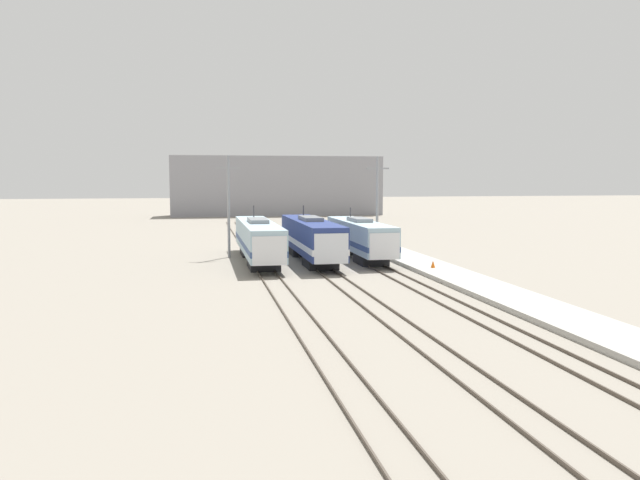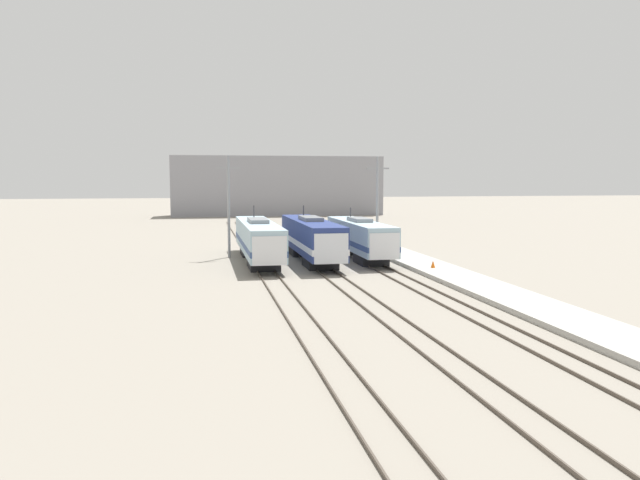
{
  "view_description": "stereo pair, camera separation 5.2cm",
  "coord_description": "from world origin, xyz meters",
  "px_view_note": "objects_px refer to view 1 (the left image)",
  "views": [
    {
      "loc": [
        -10.31,
        -49.67,
        7.8
      ],
      "look_at": [
        -0.07,
        3.01,
        2.45
      ],
      "focal_mm": 35.0,
      "sensor_mm": 36.0,
      "label": 1
    },
    {
      "loc": [
        -10.26,
        -49.68,
        7.8
      ],
      "look_at": [
        -0.07,
        3.01,
        2.45
      ],
      "focal_mm": 35.0,
      "sensor_mm": 36.0,
      "label": 2
    }
  ],
  "objects_px": {
    "locomotive_center": "(312,238)",
    "locomotive_far_left": "(259,240)",
    "locomotive_far_right": "(361,238)",
    "catenary_tower_right": "(377,203)",
    "catenary_tower_left": "(228,204)",
    "traffic_cone": "(433,264)"
  },
  "relations": [
    {
      "from": "locomotive_center",
      "to": "locomotive_far_right",
      "type": "distance_m",
      "value": 5.01
    },
    {
      "from": "locomotive_center",
      "to": "catenary_tower_right",
      "type": "relative_size",
      "value": 1.89
    },
    {
      "from": "locomotive_far_right",
      "to": "catenary_tower_right",
      "type": "bearing_deg",
      "value": 53.6
    },
    {
      "from": "locomotive_far_left",
      "to": "catenary_tower_left",
      "type": "bearing_deg",
      "value": 122.33
    },
    {
      "from": "catenary_tower_right",
      "to": "traffic_cone",
      "type": "height_order",
      "value": "catenary_tower_right"
    },
    {
      "from": "locomotive_far_left",
      "to": "locomotive_far_right",
      "type": "xyz_separation_m",
      "value": [
        9.88,
        0.32,
        -0.03
      ]
    },
    {
      "from": "locomotive_far_left",
      "to": "catenary_tower_left",
      "type": "height_order",
      "value": "catenary_tower_left"
    },
    {
      "from": "catenary_tower_left",
      "to": "traffic_cone",
      "type": "bearing_deg",
      "value": -38.42
    },
    {
      "from": "locomotive_far_right",
      "to": "catenary_tower_right",
      "type": "xyz_separation_m",
      "value": [
        2.72,
        3.69,
        3.23
      ]
    },
    {
      "from": "catenary_tower_right",
      "to": "catenary_tower_left",
      "type": "bearing_deg",
      "value": 180.0
    },
    {
      "from": "catenary_tower_left",
      "to": "traffic_cone",
      "type": "height_order",
      "value": "catenary_tower_left"
    },
    {
      "from": "locomotive_far_left",
      "to": "catenary_tower_left",
      "type": "xyz_separation_m",
      "value": [
        -2.53,
        4.0,
        3.2
      ]
    },
    {
      "from": "locomotive_far_left",
      "to": "locomotive_far_right",
      "type": "bearing_deg",
      "value": 1.84
    },
    {
      "from": "catenary_tower_right",
      "to": "traffic_cone",
      "type": "bearing_deg",
      "value": -85.05
    },
    {
      "from": "catenary_tower_left",
      "to": "catenary_tower_right",
      "type": "bearing_deg",
      "value": 0.0
    },
    {
      "from": "locomotive_far_left",
      "to": "catenary_tower_right",
      "type": "height_order",
      "value": "catenary_tower_right"
    },
    {
      "from": "locomotive_center",
      "to": "locomotive_far_left",
      "type": "bearing_deg",
      "value": 174.3
    },
    {
      "from": "locomotive_far_right",
      "to": "locomotive_far_left",
      "type": "bearing_deg",
      "value": -178.16
    },
    {
      "from": "traffic_cone",
      "to": "locomotive_far_left",
      "type": "bearing_deg",
      "value": 147.06
    },
    {
      "from": "locomotive_far_left",
      "to": "catenary_tower_right",
      "type": "relative_size",
      "value": 1.96
    },
    {
      "from": "locomotive_far_left",
      "to": "locomotive_far_right",
      "type": "height_order",
      "value": "locomotive_far_left"
    },
    {
      "from": "catenary_tower_left",
      "to": "catenary_tower_right",
      "type": "relative_size",
      "value": 1.0
    }
  ]
}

